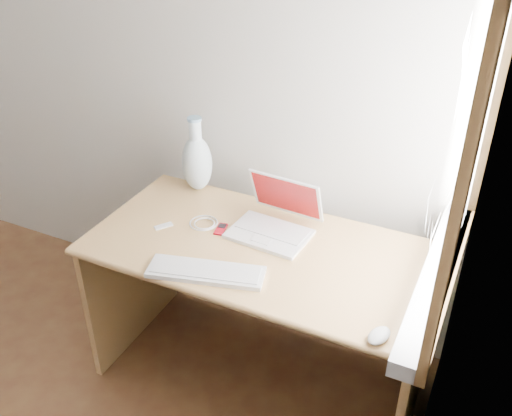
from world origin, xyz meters
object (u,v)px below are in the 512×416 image
at_px(laptop, 274,220).
at_px(vase, 197,161).
at_px(external_keyboard, 206,272).
at_px(desk, 268,276).

relative_size(laptop, vase, 0.94).
height_order(laptop, vase, vase).
height_order(external_keyboard, vase, vase).
relative_size(desk, laptop, 4.13).
bearing_deg(desk, laptop, 90.54).
bearing_deg(desk, external_keyboard, -107.91).
height_order(desk, vase, vase).
distance_m(desk, laptop, 0.26).
bearing_deg(laptop, desk, -85.52).
height_order(desk, laptop, laptop).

